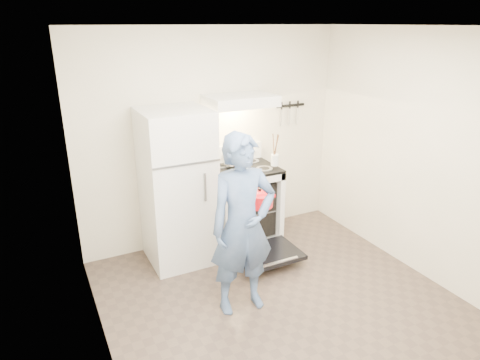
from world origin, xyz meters
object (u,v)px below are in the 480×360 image
at_px(refrigerator, 177,188).
at_px(dutch_oven, 259,200).
at_px(tea_kettle, 231,156).
at_px(person, 243,226).
at_px(stove_body, 243,206).

distance_m(refrigerator, dutch_oven, 0.95).
xyz_separation_m(tea_kettle, person, (-0.47, -1.21, -0.25)).
bearing_deg(dutch_oven, stove_body, 74.90).
relative_size(tea_kettle, person, 0.17).
bearing_deg(person, stove_body, 65.95).
height_order(tea_kettle, person, person).
bearing_deg(stove_body, refrigerator, -178.23).
xyz_separation_m(refrigerator, person, (0.23, -1.11, -0.01)).
relative_size(refrigerator, tea_kettle, 6.03).
xyz_separation_m(person, dutch_oven, (0.38, 0.38, 0.03)).
height_order(stove_body, person, person).
bearing_deg(stove_body, person, -117.28).
distance_m(stove_body, tea_kettle, 0.65).
xyz_separation_m(refrigerator, stove_body, (0.81, 0.02, -0.39)).
relative_size(stove_body, person, 0.55).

